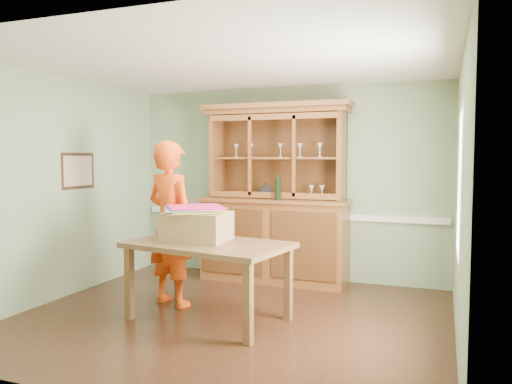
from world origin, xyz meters
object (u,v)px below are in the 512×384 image
at_px(china_hutch, 275,220).
at_px(cardboard_box, 197,226).
at_px(dining_table, 208,252).
at_px(person, 171,223).

distance_m(china_hutch, cardboard_box, 1.81).
height_order(dining_table, cardboard_box, cardboard_box).
bearing_deg(cardboard_box, person, 149.45).
bearing_deg(cardboard_box, china_hutch, 80.86).
bearing_deg(dining_table, person, 161.32).
height_order(china_hutch, person, china_hutch).
distance_m(china_hutch, dining_table, 1.85).
distance_m(china_hutch, person, 1.69).
bearing_deg(dining_table, china_hutch, 95.83).
relative_size(china_hutch, dining_table, 1.37).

